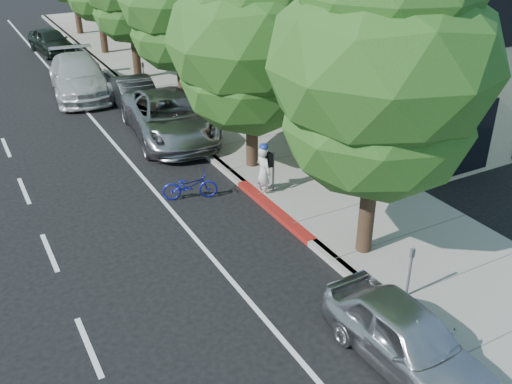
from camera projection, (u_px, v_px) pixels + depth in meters
ground at (292, 228)px, 15.94m from camera, size 120.00×120.00×0.00m
sidewalk at (235, 123)px, 23.11m from camera, size 4.60×56.00×0.15m
curb at (183, 133)px, 22.12m from camera, size 0.30×56.00×0.15m
curb_red_segment at (274, 210)px, 16.68m from camera, size 0.32×4.00×0.15m
street_tree_0 at (382, 68)px, 12.52m from camera, size 5.26×5.26×8.04m
street_tree_1 at (252, 42)px, 17.47m from camera, size 5.35×5.35×7.26m
street_tree_2 at (177, 2)px, 21.97m from camera, size 4.53×4.53×7.47m
cyclist at (264, 172)px, 17.28m from camera, size 0.47×0.64×1.62m
bicycle at (190, 186)px, 17.29m from camera, size 1.78×1.11×0.88m
silver_suv at (169, 117)px, 21.56m from camera, size 3.42×6.26×1.66m
dark_sedan at (136, 96)px, 24.23m from camera, size 1.81×4.37×1.41m
white_pickup at (79, 76)px, 26.35m from camera, size 3.11×6.17×1.72m
dark_suv_far at (51, 41)px, 33.40m from camera, size 2.23×4.42×1.44m
near_car_a at (407, 338)px, 10.99m from camera, size 1.69×3.95×1.33m
pedestrian at (226, 68)px, 26.68m from camera, size 1.12×1.00×1.90m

